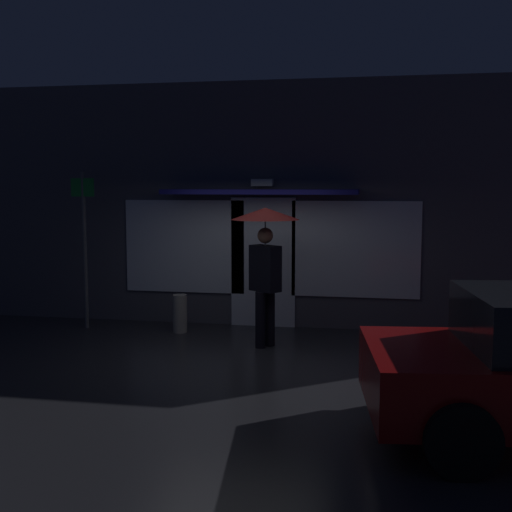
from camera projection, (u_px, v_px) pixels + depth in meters
ground_plane at (236, 359)px, 8.97m from camera, size 18.00×18.00×0.00m
building_facade at (265, 206)px, 11.03m from camera, size 10.68×1.00×4.14m
person_with_umbrella at (265, 241)px, 9.51m from camera, size 1.01×1.01×2.08m
street_sign_post at (84, 241)px, 10.78m from camera, size 0.40×0.07×2.62m
sidewalk_bollard at (180, 314)px, 10.58m from camera, size 0.23×0.23×0.63m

